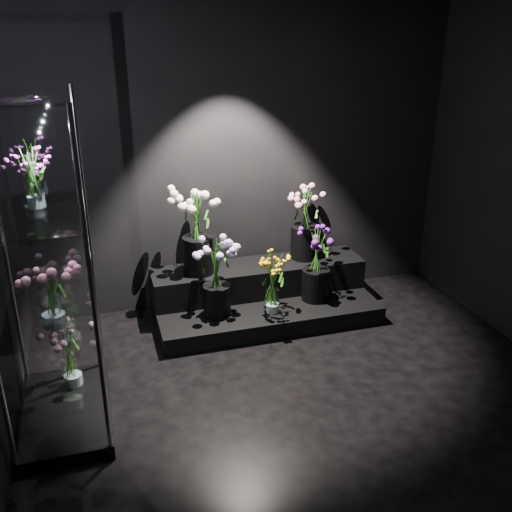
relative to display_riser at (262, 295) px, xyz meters
name	(u,v)px	position (x,y,z in m)	size (l,w,h in m)	color
floor	(318,418)	(-0.08, -1.60, -0.18)	(4.00, 4.00, 0.00)	black
wall_back	(242,158)	(-0.08, 0.40, 1.22)	(4.00, 4.00, 0.00)	black
display_riser	(262,295)	(0.00, 0.00, 0.00)	(2.00, 0.89, 0.45)	black
display_case	(45,275)	(-1.76, -1.12, 0.91)	(0.60, 1.00, 2.19)	black
bouquet_orange_bells	(273,282)	(0.00, -0.32, 0.28)	(0.29, 0.29, 0.57)	white
bouquet_lilac	(216,273)	(-0.48, -0.24, 0.38)	(0.41, 0.41, 0.69)	black
bouquet_purple	(316,261)	(0.46, -0.19, 0.36)	(0.37, 0.37, 0.69)	black
bouquet_cream_roses	(197,228)	(-0.57, 0.09, 0.69)	(0.43, 0.43, 0.77)	black
bouquet_pink_roses	(305,219)	(0.47, 0.16, 0.65)	(0.48, 0.48, 0.68)	black
bouquet_case_pink	(50,291)	(-1.72, -1.33, 0.90)	(0.32, 0.32, 0.44)	white
bouquet_case_magenta	(33,177)	(-1.75, -1.00, 1.51)	(0.27, 0.27, 0.36)	white
bouquet_case_base_pink	(70,353)	(-1.70, -0.86, 0.18)	(0.39, 0.39, 0.50)	white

